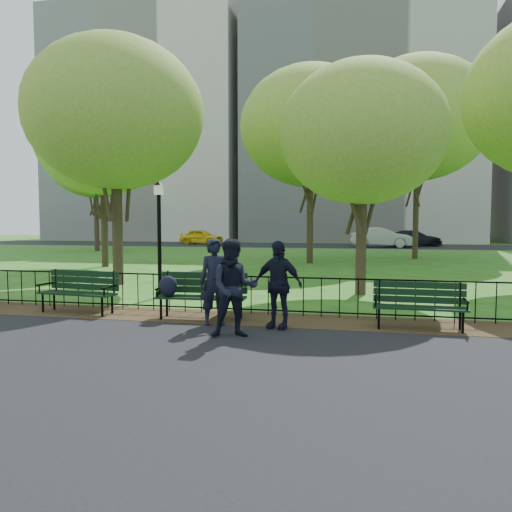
% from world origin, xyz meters
% --- Properties ---
extents(ground, '(120.00, 120.00, 0.00)m').
position_xyz_m(ground, '(0.00, 0.00, 0.00)').
color(ground, '#26691B').
extents(asphalt_path, '(60.00, 9.20, 0.01)m').
position_xyz_m(asphalt_path, '(0.00, -3.40, 0.01)').
color(asphalt_path, black).
rests_on(asphalt_path, ground).
extents(dirt_strip, '(60.00, 1.60, 0.01)m').
position_xyz_m(dirt_strip, '(0.00, 1.50, 0.01)').
color(dirt_strip, '#332815').
rests_on(dirt_strip, ground).
extents(far_street, '(70.00, 9.00, 0.01)m').
position_xyz_m(far_street, '(0.00, 35.00, 0.01)').
color(far_street, black).
rests_on(far_street, ground).
extents(iron_fence, '(24.06, 0.06, 1.00)m').
position_xyz_m(iron_fence, '(0.00, 2.00, 0.50)').
color(iron_fence, black).
rests_on(iron_fence, ground).
extents(apartment_west, '(22.00, 15.00, 26.00)m').
position_xyz_m(apartment_west, '(-22.00, 48.00, 13.00)').
color(apartment_west, silver).
rests_on(apartment_west, ground).
extents(apartment_mid, '(24.00, 15.00, 30.00)m').
position_xyz_m(apartment_mid, '(2.00, 48.00, 15.00)').
color(apartment_mid, '#B8B5A8').
rests_on(apartment_mid, ground).
extents(park_bench_main, '(1.98, 0.71, 1.10)m').
position_xyz_m(park_bench_main, '(-1.00, 1.21, 0.67)').
color(park_bench_main, black).
rests_on(park_bench_main, ground).
extents(park_bench_left_a, '(1.93, 0.78, 1.07)m').
position_xyz_m(park_bench_left_a, '(-3.76, 1.37, 0.61)').
color(park_bench_left_a, black).
rests_on(park_bench_left_a, ground).
extents(park_bench_right_a, '(1.80, 0.61, 1.01)m').
position_xyz_m(park_bench_right_a, '(3.80, 1.22, 0.58)').
color(park_bench_right_a, black).
rests_on(park_bench_right_a, ground).
extents(lamppost, '(0.29, 0.29, 3.24)m').
position_xyz_m(lamppost, '(-2.88, 3.97, 1.77)').
color(lamppost, black).
rests_on(lamppost, ground).
extents(tree_near_w, '(5.87, 5.87, 8.19)m').
position_xyz_m(tree_near_w, '(-5.41, 6.36, 5.68)').
color(tree_near_w, '#2D2116').
rests_on(tree_near_w, ground).
extents(tree_near_e, '(4.82, 4.82, 6.71)m').
position_xyz_m(tree_near_e, '(2.62, 5.80, 4.66)').
color(tree_near_e, '#2D2116').
rests_on(tree_near_e, ground).
extents(tree_mid_w, '(6.15, 6.15, 8.57)m').
position_xyz_m(tree_mid_w, '(-9.23, 12.33, 5.95)').
color(tree_mid_w, '#2D2116').
rests_on(tree_mid_w, ground).
extents(tree_far_c, '(7.10, 7.10, 9.90)m').
position_xyz_m(tree_far_c, '(-0.02, 16.36, 6.87)').
color(tree_far_c, '#2D2116').
rests_on(tree_far_c, ground).
extents(tree_far_e, '(8.12, 8.12, 11.31)m').
position_xyz_m(tree_far_e, '(5.53, 20.62, 7.86)').
color(tree_far_e, '#2D2116').
rests_on(tree_far_e, ground).
extents(tree_far_w, '(7.01, 7.01, 9.77)m').
position_xyz_m(tree_far_w, '(-16.24, 23.74, 6.79)').
color(tree_far_w, '#2D2116').
rests_on(tree_far_w, ground).
extents(person_left, '(0.75, 0.61, 1.78)m').
position_xyz_m(person_left, '(-0.25, 0.68, 0.90)').
color(person_left, black).
rests_on(person_left, asphalt_path).
extents(person_mid, '(0.97, 0.69, 1.81)m').
position_xyz_m(person_mid, '(0.40, -0.26, 0.92)').
color(person_mid, black).
rests_on(person_mid, asphalt_path).
extents(person_right, '(1.10, 0.67, 1.75)m').
position_xyz_m(person_right, '(1.05, 0.67, 0.89)').
color(person_right, black).
rests_on(person_right, asphalt_path).
extents(taxi, '(4.28, 2.29, 1.38)m').
position_xyz_m(taxi, '(-12.10, 35.06, 0.70)').
color(taxi, yellow).
rests_on(taxi, far_street).
extents(sedan_silver, '(5.03, 2.07, 1.62)m').
position_xyz_m(sedan_silver, '(4.10, 32.78, 0.82)').
color(sedan_silver, '#ABAEB3').
rests_on(sedan_silver, far_street).
extents(sedan_dark, '(4.96, 2.85, 1.35)m').
position_xyz_m(sedan_dark, '(6.81, 35.22, 0.69)').
color(sedan_dark, black).
rests_on(sedan_dark, far_street).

